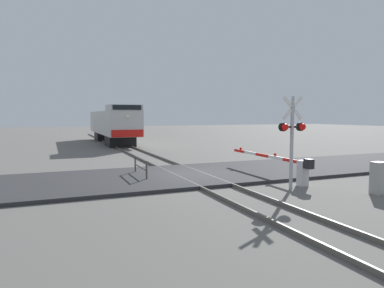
% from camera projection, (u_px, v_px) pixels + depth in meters
% --- Properties ---
extents(ground_plane, '(160.00, 160.00, 0.00)m').
position_uv_depth(ground_plane, '(189.00, 176.00, 16.78)').
color(ground_plane, '#605E59').
extents(rail_track_left, '(0.08, 80.00, 0.15)m').
position_uv_depth(rail_track_left, '(176.00, 176.00, 16.50)').
color(rail_track_left, '#59544C').
rests_on(rail_track_left, ground_plane).
extents(rail_track_right, '(0.08, 80.00, 0.15)m').
position_uv_depth(rail_track_right, '(203.00, 174.00, 17.05)').
color(rail_track_right, '#59544C').
rests_on(rail_track_right, ground_plane).
extents(road_surface, '(36.00, 6.04, 0.15)m').
position_uv_depth(road_surface, '(189.00, 175.00, 16.77)').
color(road_surface, '#2D2D30').
rests_on(road_surface, ground_plane).
extents(locomotive, '(2.92, 15.71, 3.91)m').
position_uv_depth(locomotive, '(113.00, 124.00, 36.77)').
color(locomotive, black).
rests_on(locomotive, ground_plane).
extents(crossing_signal, '(1.18, 0.33, 3.74)m').
position_uv_depth(crossing_signal, '(292.00, 133.00, 13.56)').
color(crossing_signal, '#ADADB2').
rests_on(crossing_signal, ground_plane).
extents(crossing_gate, '(0.36, 6.28, 1.19)m').
position_uv_depth(crossing_gate, '(289.00, 165.00, 15.25)').
color(crossing_gate, silver).
rests_on(crossing_gate, ground_plane).
extents(utility_cabinet, '(0.48, 0.40, 1.23)m').
position_uv_depth(utility_cabinet, '(378.00, 178.00, 12.92)').
color(utility_cabinet, '#999993').
rests_on(utility_cabinet, ground_plane).
extents(guard_railing, '(0.08, 2.26, 0.95)m').
position_uv_depth(guard_railing, '(141.00, 165.00, 16.25)').
color(guard_railing, '#4C4742').
rests_on(guard_railing, ground_plane).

